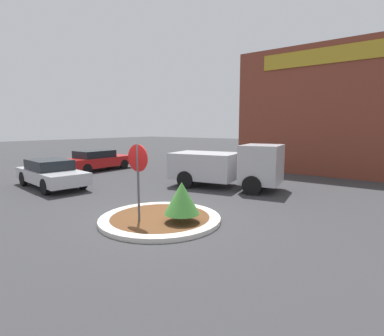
# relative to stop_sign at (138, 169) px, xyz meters

# --- Properties ---
(ground_plane) EXTENTS (120.00, 120.00, 0.00)m
(ground_plane) POSITION_rel_stop_sign_xyz_m (0.23, 0.67, -1.70)
(ground_plane) COLOR #38383A
(traffic_island) EXTENTS (3.74, 3.74, 0.13)m
(traffic_island) POSITION_rel_stop_sign_xyz_m (0.23, 0.67, -1.63)
(traffic_island) COLOR beige
(traffic_island) RESTS_ON ground_plane
(stop_sign) EXTENTS (0.79, 0.07, 2.42)m
(stop_sign) POSITION_rel_stop_sign_xyz_m (0.00, 0.00, 0.00)
(stop_sign) COLOR #4C4C51
(stop_sign) RESTS_ON ground_plane
(island_shrub) EXTENTS (1.04, 1.04, 1.18)m
(island_shrub) POSITION_rel_stop_sign_xyz_m (1.08, 0.67, -0.85)
(island_shrub) COLOR brown
(island_shrub) RESTS_ON traffic_island
(utility_truck) EXTENTS (5.46, 3.01, 2.10)m
(utility_truck) POSITION_rel_stop_sign_xyz_m (-0.74, 6.36, -0.62)
(utility_truck) COLOR #B2B2B7
(utility_truck) RESTS_ON ground_plane
(storefront_building) EXTENTS (11.53, 6.07, 7.67)m
(storefront_building) POSITION_rel_stop_sign_xyz_m (2.32, 15.52, 2.14)
(storefront_building) COLOR brown
(storefront_building) RESTS_ON ground_plane
(parked_sedan_silver) EXTENTS (4.79, 2.38, 1.34)m
(parked_sedan_silver) POSITION_rel_stop_sign_xyz_m (-7.53, 1.36, -1.00)
(parked_sedan_silver) COLOR #B7B7BC
(parked_sedan_silver) RESTS_ON ground_plane
(parked_sedan_red) EXTENTS (1.99, 4.82, 1.35)m
(parked_sedan_red) POSITION_rel_stop_sign_xyz_m (-10.67, 6.20, -1.00)
(parked_sedan_red) COLOR #B21919
(parked_sedan_red) RESTS_ON ground_plane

